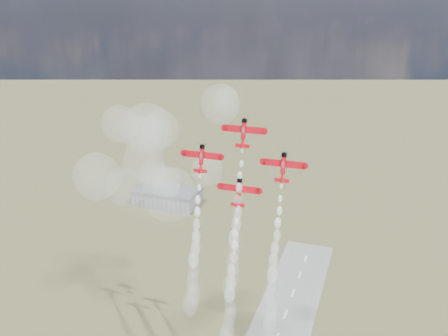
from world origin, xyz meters
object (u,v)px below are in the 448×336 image
plane_right (283,167)px  plane_slot (239,192)px  plane_left (201,158)px  hangar (167,197)px  plane_lead (244,132)px

plane_right → plane_slot: 17.16m
plane_left → plane_slot: bearing=-9.1°
plane_left → plane_right: (28.12, 0.00, 0.00)m
hangar → plane_lead: 233.58m
hangar → plane_lead: bearing=-56.5°
plane_right → hangar: bearing=126.2°
plane_left → plane_slot: size_ratio=1.00×
plane_left → plane_right: bearing=0.0°
hangar → plane_left: bearing=-60.2°
plane_left → plane_slot: (14.06, -2.26, -9.58)m
hangar → plane_slot: size_ratio=3.67×
hangar → plane_slot: (114.55, -177.70, 87.84)m
plane_left → plane_right: same height
plane_lead → plane_left: (-14.06, -2.26, -9.58)m
plane_left → hangar: bearing=119.8°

